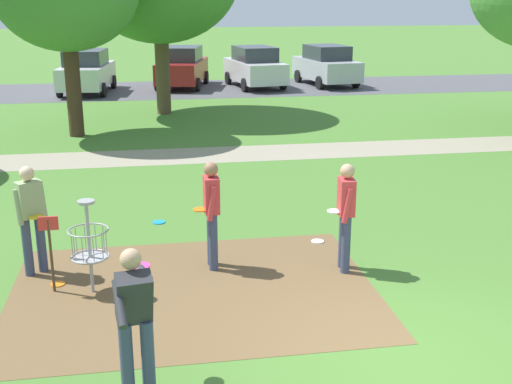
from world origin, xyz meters
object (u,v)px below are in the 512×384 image
(player_waiting_left, at_px, (31,214))
(frisbee_near_basket, at_px, (159,222))
(frisbee_mid_grass, at_px, (318,241))
(parked_car_rightmost, at_px, (326,65))
(parked_car_leftmost, at_px, (87,71))
(parked_car_center_left, at_px, (182,67))
(player_waiting_right, at_px, (346,211))
(player_foreground_watching, at_px, (211,209))
(frisbee_by_tee, at_px, (58,284))
(parked_car_center_right, at_px, (255,67))
(disc_golf_basket, at_px, (85,243))
(player_throwing, at_px, (135,316))

(player_waiting_left, distance_m, frisbee_near_basket, 2.95)
(frisbee_mid_grass, distance_m, parked_car_rightmost, 20.55)
(player_waiting_left, distance_m, parked_car_rightmost, 22.75)
(parked_car_leftmost, distance_m, parked_car_center_left, 4.32)
(player_waiting_right, distance_m, parked_car_center_left, 21.38)
(frisbee_mid_grass, distance_m, parked_car_leftmost, 19.79)
(player_waiting_right, distance_m, frisbee_mid_grass, 1.56)
(player_foreground_watching, relative_size, player_waiting_right, 1.00)
(frisbee_near_basket, bearing_deg, frisbee_by_tee, -121.42)
(parked_car_center_left, height_order, parked_car_center_right, same)
(player_foreground_watching, bearing_deg, parked_car_center_right, 78.82)
(parked_car_leftmost, xyz_separation_m, parked_car_rightmost, (10.92, 0.74, 0.00))
(player_foreground_watching, xyz_separation_m, parked_car_leftmost, (-3.45, 19.81, -0.05))
(disc_golf_basket, xyz_separation_m, frisbee_near_basket, (1.07, 2.84, -0.74))
(frisbee_mid_grass, xyz_separation_m, parked_car_center_right, (2.11, 19.58, 0.91))
(player_throwing, distance_m, parked_car_leftmost, 23.31)
(parked_car_rightmost, bearing_deg, parked_car_center_right, -176.95)
(frisbee_by_tee, bearing_deg, player_waiting_right, -2.01)
(frisbee_near_basket, distance_m, parked_car_center_right, 18.77)
(player_waiting_right, xyz_separation_m, parked_car_center_left, (-1.27, 21.35, -0.05))
(player_waiting_left, xyz_separation_m, frisbee_near_basket, (1.91, 2.04, -0.96))
(disc_golf_basket, bearing_deg, frisbee_near_basket, 69.32)
(player_throwing, height_order, parked_car_center_left, parked_car_center_left)
(frisbee_by_tee, distance_m, parked_car_center_left, 21.43)
(player_foreground_watching, xyz_separation_m, frisbee_near_basket, (-0.79, 2.24, -0.96))
(disc_golf_basket, distance_m, player_foreground_watching, 1.97)
(disc_golf_basket, relative_size, player_foreground_watching, 0.81)
(disc_golf_basket, height_order, frisbee_mid_grass, disc_golf_basket)
(frisbee_by_tee, relative_size, parked_car_center_right, 0.05)
(player_waiting_left, height_order, frisbee_mid_grass, player_waiting_left)
(parked_car_center_left, bearing_deg, disc_golf_basket, -96.91)
(player_foreground_watching, height_order, parked_car_center_right, parked_car_center_right)
(player_foreground_watching, bearing_deg, parked_car_rightmost, 70.02)
(parked_car_leftmost, distance_m, parked_car_center_right, 7.49)
(player_throwing, distance_m, frisbee_mid_grass, 5.25)
(parked_car_center_left, bearing_deg, player_waiting_right, -86.59)
(parked_car_center_left, bearing_deg, parked_car_rightmost, -3.05)
(parked_car_center_right, bearing_deg, player_waiting_left, -108.46)
(frisbee_near_basket, xyz_separation_m, frisbee_mid_grass, (2.71, -1.46, 0.00))
(player_waiting_left, distance_m, frisbee_mid_grass, 4.75)
(player_foreground_watching, distance_m, frisbee_near_basket, 2.56)
(player_throwing, bearing_deg, parked_car_leftmost, 95.71)
(frisbee_by_tee, xyz_separation_m, parked_car_center_left, (3.08, 21.19, 0.91))
(player_waiting_left, bearing_deg, frisbee_mid_grass, 7.12)
(parked_car_leftmost, bearing_deg, player_waiting_right, -74.92)
(disc_golf_basket, relative_size, frisbee_mid_grass, 6.29)
(parked_car_leftmost, bearing_deg, parked_car_rightmost, 3.86)
(player_waiting_left, height_order, parked_car_leftmost, parked_car_leftmost)
(frisbee_by_tee, bearing_deg, parked_car_leftmost, 93.15)
(player_waiting_right, distance_m, parked_car_center_right, 20.90)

